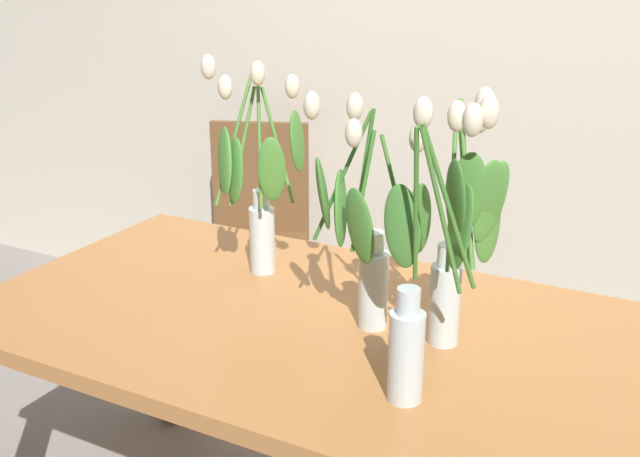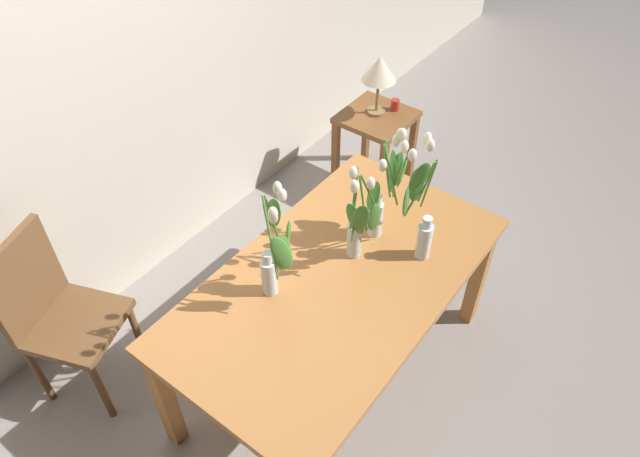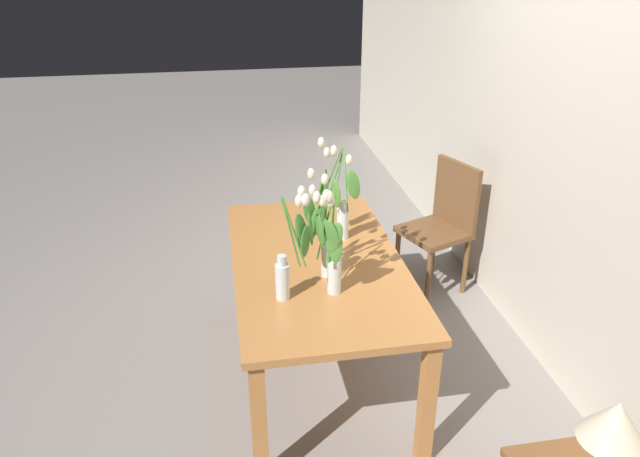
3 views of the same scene
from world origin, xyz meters
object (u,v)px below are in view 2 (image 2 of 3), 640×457
at_px(side_table, 376,130).
at_px(tulip_vase_3, 421,215).
at_px(dining_table, 337,291).
at_px(dining_chair, 56,311).
at_px(tulip_vase_2, 386,192).
at_px(table_lamp, 379,70).
at_px(tulip_vase_0, 360,222).
at_px(pillar_candle, 395,105).
at_px(tulip_vase_1, 274,254).

bearing_deg(side_table, tulip_vase_3, -140.45).
height_order(dining_table, dining_chair, dining_chair).
distance_m(tulip_vase_2, table_lamp, 1.33).
xyz_separation_m(tulip_vase_3, dining_chair, (-1.14, 1.21, -0.43)).
xyz_separation_m(dining_table, dining_chair, (-0.79, 1.02, -0.12)).
xyz_separation_m(tulip_vase_0, tulip_vase_2, (0.21, 0.01, 0.02)).
height_order(tulip_vase_0, table_lamp, tulip_vase_0).
height_order(side_table, pillar_candle, pillar_candle).
height_order(dining_table, tulip_vase_1, tulip_vase_1).
bearing_deg(dining_table, dining_chair, 127.53).
xyz_separation_m(dining_table, tulip_vase_1, (-0.22, 0.16, 0.33)).
relative_size(table_lamp, pillar_candle, 5.31).
bearing_deg(pillar_candle, tulip_vase_1, -164.37).
bearing_deg(table_lamp, side_table, -135.15).
distance_m(tulip_vase_1, tulip_vase_2, 0.61).
bearing_deg(tulip_vase_1, table_lamp, 18.98).
relative_size(tulip_vase_1, pillar_candle, 7.80).
height_order(tulip_vase_2, table_lamp, tulip_vase_2).
bearing_deg(tulip_vase_0, side_table, 29.08).
height_order(dining_table, tulip_vase_3, tulip_vase_3).
relative_size(dining_table, tulip_vase_1, 2.73).
bearing_deg(pillar_candle, tulip_vase_0, -155.03).
height_order(tulip_vase_0, tulip_vase_3, tulip_vase_3).
xyz_separation_m(tulip_vase_2, table_lamp, (1.10, 0.73, -0.12)).
xyz_separation_m(tulip_vase_0, side_table, (1.29, 0.72, -0.52)).
relative_size(tulip_vase_1, tulip_vase_3, 1.02).
bearing_deg(dining_table, pillar_candle, 22.77).
xyz_separation_m(dining_table, tulip_vase_2, (0.37, 0.01, 0.33)).
bearing_deg(side_table, tulip_vase_0, -150.92).
bearing_deg(tulip_vase_0, tulip_vase_2, 1.48).
height_order(tulip_vase_3, pillar_candle, tulip_vase_3).
distance_m(tulip_vase_3, dining_chair, 1.72).
relative_size(tulip_vase_2, dining_chair, 0.61).
bearing_deg(tulip_vase_2, pillar_candle, 28.49).
bearing_deg(dining_table, tulip_vase_3, -27.87).
distance_m(dining_chair, table_lamp, 2.29).
distance_m(tulip_vase_2, dining_chair, 1.60).
height_order(tulip_vase_2, tulip_vase_3, tulip_vase_3).
height_order(tulip_vase_0, tulip_vase_1, tulip_vase_1).
bearing_deg(pillar_candle, dining_table, -157.23).
bearing_deg(table_lamp, dining_table, -153.27).
xyz_separation_m(dining_chair, pillar_candle, (2.35, -0.37, 0.06)).
bearing_deg(tulip_vase_3, side_table, 39.55).
bearing_deg(side_table, table_lamp, 44.85).
relative_size(dining_table, side_table, 2.91).
distance_m(dining_table, pillar_candle, 1.70).
xyz_separation_m(dining_table, table_lamp, (1.47, 0.74, 0.21)).
bearing_deg(dining_chair, table_lamp, -7.25).
height_order(tulip_vase_2, pillar_candle, tulip_vase_2).
bearing_deg(dining_chair, tulip_vase_1, -56.86).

